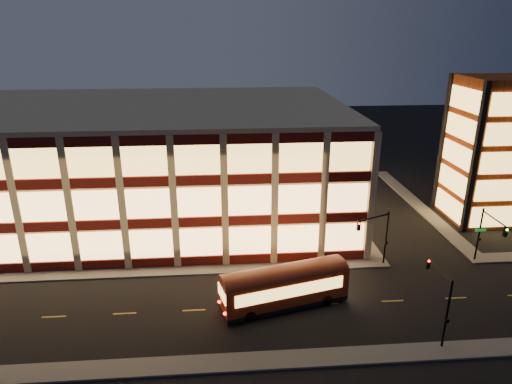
{
  "coord_description": "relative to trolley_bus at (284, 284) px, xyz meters",
  "views": [
    {
      "loc": [
        6.72,
        -40.49,
        23.58
      ],
      "look_at": [
        10.62,
        8.0,
        5.83
      ],
      "focal_mm": 32.0,
      "sensor_mm": 36.0,
      "label": 1
    }
  ],
  "objects": [
    {
      "name": "trolley_bus",
      "position": [
        0.0,
        0.0,
        0.0
      ],
      "size": [
        11.69,
        5.64,
        3.84
      ],
      "rotation": [
        0.0,
        0.0,
        0.26
      ],
      "color": "maroon",
      "rests_on": "ground"
    },
    {
      "name": "stair_tower",
      "position": [
        27.94,
        17.79,
        6.86
      ],
      "size": [
        8.6,
        8.6,
        18.0
      ],
      "color": "#8C3814",
      "rests_on": "ground"
    },
    {
      "name": "sidewalk_tower_west",
      "position": [
        21.98,
        22.83,
        -2.06
      ],
      "size": [
        2.0,
        30.0,
        0.15
      ],
      "primitive_type": "cube",
      "color": "#514F4C",
      "rests_on": "ground"
    },
    {
      "name": "office_building",
      "position": [
        -14.93,
        22.75,
        5.12
      ],
      "size": [
        50.45,
        30.45,
        14.5
      ],
      "color": "tan",
      "rests_on": "ground"
    },
    {
      "name": "traffic_signal_far",
      "position": [
        10.19,
        6.07,
        1.98
      ],
      "size": [
        3.79,
        1.87,
        6.0
      ],
      "color": "black",
      "rests_on": "ground"
    },
    {
      "name": "sidewalk_near",
      "position": [
        -12.02,
        -7.17,
        -2.06
      ],
      "size": [
        100.0,
        2.0,
        0.15
      ],
      "primitive_type": "cube",
      "color": "#514F4C",
      "rests_on": "ground"
    },
    {
      "name": "sidewalk_office_south",
      "position": [
        -15.02,
        6.83,
        -2.06
      ],
      "size": [
        54.0,
        2.0,
        0.15
      ],
      "primitive_type": "cube",
      "color": "#514F4C",
      "rests_on": "ground"
    },
    {
      "name": "ground",
      "position": [
        -12.02,
        5.83,
        -2.13
      ],
      "size": [
        200.0,
        200.0,
        0.0
      ],
      "primitive_type": "plane",
      "color": "black",
      "rests_on": "ground"
    },
    {
      "name": "traffic_signal_right",
      "position": [
        21.48,
        5.21,
        1.97
      ],
      "size": [
        1.2,
        4.37,
        6.0
      ],
      "color": "black",
      "rests_on": "ground"
    },
    {
      "name": "traffic_signal_near",
      "position": [
        11.48,
        -5.2,
        2.0
      ],
      "size": [
        0.32,
        4.45,
        6.0
      ],
      "color": "black",
      "rests_on": "ground"
    },
    {
      "name": "sidewalk_office_east",
      "position": [
        10.98,
        22.83,
        -2.06
      ],
      "size": [
        2.0,
        30.0,
        0.15
      ],
      "primitive_type": "cube",
      "color": "#514F4C",
      "rests_on": "ground"
    }
  ]
}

